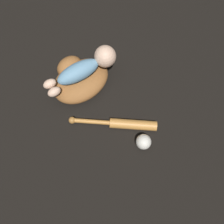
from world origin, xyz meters
The scene contains 5 objects.
ground_plane centered at (0.00, 0.00, 0.00)m, with size 6.00×6.00×0.00m, color black.
baseball_glove centered at (0.02, 0.03, 0.05)m, with size 0.34×0.30×0.11m.
baby_figure centered at (0.07, 0.00, 0.15)m, with size 0.39×0.18×0.11m.
baseball_bat centered at (0.02, -0.31, 0.03)m, with size 0.32×0.35×0.05m.
baseball centered at (0.02, -0.44, 0.04)m, with size 0.08×0.08×0.08m.
Camera 1 is at (-0.23, -0.48, 1.09)m, focal length 35.00 mm.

